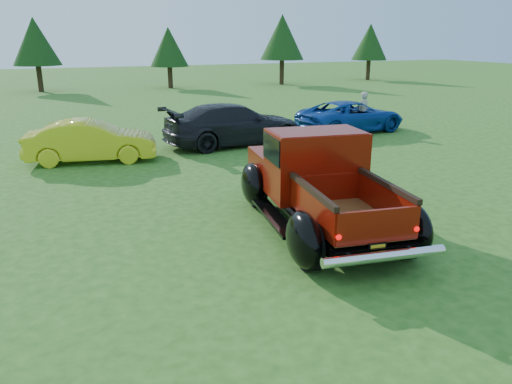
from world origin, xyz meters
The scene contains 10 objects.
ground centered at (0.00, 0.00, 0.00)m, with size 120.00×120.00×0.00m, color #285518.
tree_mid_left centered at (-3.00, 31.00, 3.38)m, with size 3.20×3.20×5.00m.
tree_mid_right centered at (6.00, 30.00, 2.97)m, with size 2.82×2.82×4.40m.
tree_east centered at (15.00, 29.50, 3.66)m, with size 3.46×3.46×5.40m.
tree_far_east centered at (24.00, 30.50, 3.25)m, with size 3.07×3.07×4.80m.
pickup_truck centered at (2.07, 0.95, 0.92)m, with size 3.05×5.44×1.93m.
show_car_yellow centered at (-1.68, 8.25, 0.64)m, with size 1.36×3.89×1.28m, color yellow.
show_car_grey centered at (3.27, 8.94, 0.73)m, with size 2.05×5.05×1.46m, color black.
show_car_blue centered at (8.53, 9.47, 0.63)m, with size 2.08×4.51×1.25m, color navy.
spectator centered at (8.93, 9.27, 0.81)m, with size 0.59×0.39×1.61m, color #A4A18E.
Camera 1 is at (-2.84, -7.64, 3.73)m, focal length 35.00 mm.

